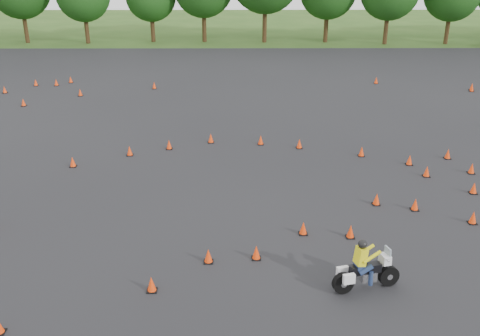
{
  "coord_description": "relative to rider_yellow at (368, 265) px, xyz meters",
  "views": [
    {
      "loc": [
        -0.11,
        -15.47,
        9.38
      ],
      "look_at": [
        0.0,
        4.0,
        1.2
      ],
      "focal_mm": 40.0,
      "sensor_mm": 36.0,
      "label": 1
    }
  ],
  "objects": [
    {
      "name": "rider_yellow",
      "position": [
        0.0,
        0.0,
        0.0
      ],
      "size": [
        2.19,
        1.15,
        1.62
      ],
      "primitive_type": null,
      "rotation": [
        0.0,
        0.0,
        0.25
      ],
      "color": "yellow",
      "rests_on": "ground"
    },
    {
      "name": "traffic_cones",
      "position": [
        -3.3,
        7.81,
        -0.58
      ],
      "size": [
        36.57,
        33.24,
        0.45
      ],
      "color": "#FC3C0A",
      "rests_on": "asphalt_pad"
    },
    {
      "name": "asphalt_pad",
      "position": [
        -3.66,
        8.37,
        -0.81
      ],
      "size": [
        62.0,
        62.0,
        0.0
      ],
      "primitive_type": "plane",
      "color": "black",
      "rests_on": "ground"
    },
    {
      "name": "treeline",
      "position": [
        0.13,
        37.69,
        3.77
      ],
      "size": [
        86.63,
        32.12,
        11.05
      ],
      "color": "#174012",
      "rests_on": "ground"
    },
    {
      "name": "ground",
      "position": [
        -3.66,
        2.37,
        -0.81
      ],
      "size": [
        140.0,
        140.0,
        0.0
      ],
      "primitive_type": "plane",
      "color": "#2D5119",
      "rests_on": "ground"
    }
  ]
}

